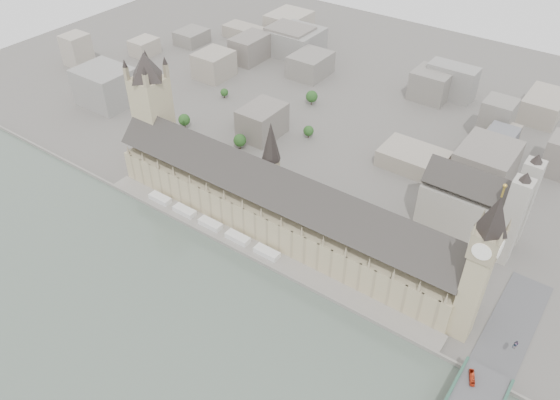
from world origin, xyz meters
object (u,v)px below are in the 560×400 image
Objects in this scene: elizabeth_tower at (481,261)px; palace_of_westminster at (278,205)px; westminster_abbey at (475,205)px; red_bus_north at (472,378)px; car_approach at (515,345)px; victoria_tower at (152,108)px.

palace_of_westminster is at bearing 175.15° from elizabeth_tower.
westminster_abbey is 129.87m from red_bus_north.
car_approach is (57.11, -86.92, -14.11)m from westminster_abbey.
red_bus_north reaches higher than car_approach.
elizabeth_tower is at bearing -174.37° from car_approach.
elizabeth_tower reaches higher than red_bus_north.
car_approach is at bearing -3.54° from victoria_tower.
car_approach is at bearing 48.05° from red_bus_north.
palace_of_westminster is 53.36× the size of car_approach.
elizabeth_tower is at bearing -3.96° from victoria_tower.
red_bus_north is at bearing -16.32° from palace_of_westminster.
red_bus_north is at bearing -103.79° from car_approach.
victoria_tower is at bearing 177.04° from palace_of_westminster.
westminster_abbey is at bearing 34.17° from palace_of_westminster.
westminster_abbey is 7.03× the size of red_bus_north.
westminster_abbey is 13.69× the size of car_approach.
westminster_abbey reaches higher than palace_of_westminster.
red_bus_north is (45.20, -121.00, -13.48)m from westminster_abbey.
victoria_tower is (-122.00, 6.30, 32.50)m from palace_of_westminster.
westminster_abbey is 104.96m from car_approach.
palace_of_westminster is 27.39× the size of red_bus_north.
palace_of_westminster is 3.90× the size of westminster_abbey.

